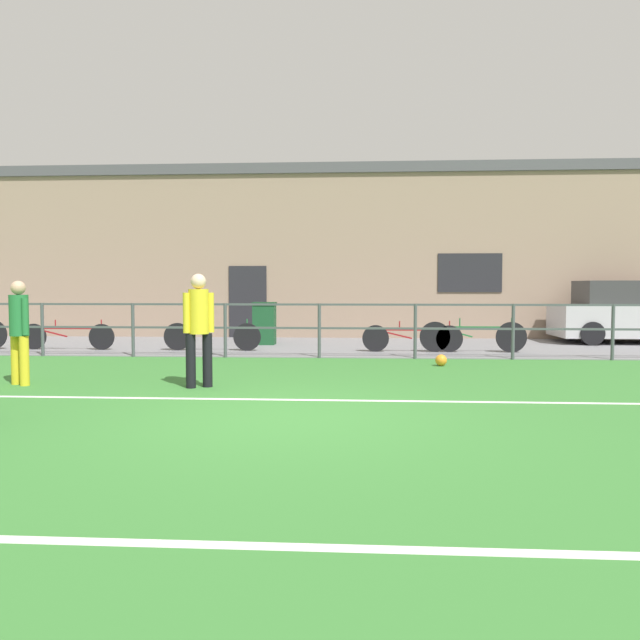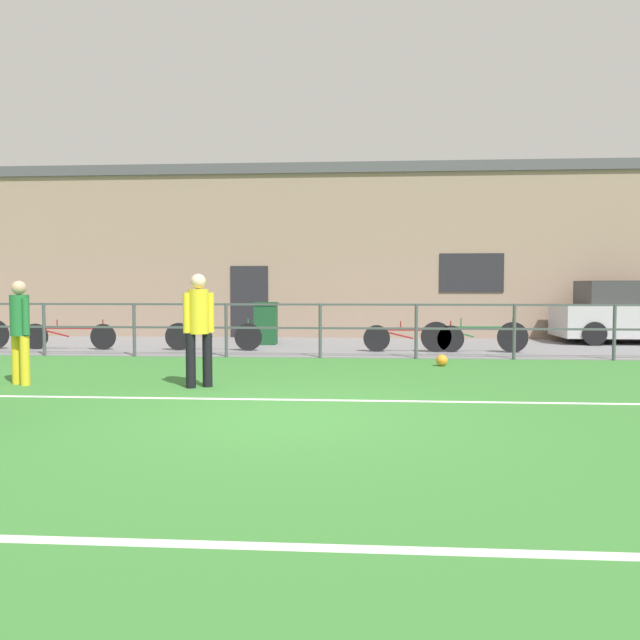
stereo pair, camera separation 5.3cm
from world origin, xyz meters
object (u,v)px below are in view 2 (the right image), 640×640
Objects in this scene: soccer_ball_match at (442,360)px; trash_bin_0 at (266,323)px; bicycle_parked_3 at (474,336)px; player_winger at (20,326)px; bicycle_parked_4 at (69,336)px; bicycle_parked_1 at (213,336)px; bicycle_parked_2 at (413,338)px; player_striker at (199,323)px; parked_car_red at (636,314)px.

soccer_ball_match is 5.64m from trash_bin_0.
player_winger is at bearing -146.67° from bicycle_parked_3.
player_winger is at bearing -71.57° from bicycle_parked_4.
bicycle_parked_1 reaches higher than bicycle_parked_2.
player_striker is 0.75× the size of bicycle_parked_2.
bicycle_parked_3 is 5.24m from trash_bin_0.
bicycle_parked_1 is 2.10× the size of trash_bin_0.
player_striker reaches higher than trash_bin_0.
bicycle_parked_3 is (-4.65, -2.68, -0.41)m from parked_car_red.
player_winger is at bearing -157.94° from soccer_ball_match.
player_striker is 7.15m from bicycle_parked_3.
player_winger is 5.41m from bicycle_parked_1.
player_striker reaches higher than bicycle_parked_4.
trash_bin_0 is (4.44, 1.61, 0.23)m from bicycle_parked_4.
player_striker is 1.57× the size of trash_bin_0.
bicycle_parked_2 is at bearing -110.76° from player_winger.
bicycle_parked_3 reaches higher than bicycle_parked_1.
parked_car_red is at bearing 10.68° from player_striker.
player_striker is at bearing -78.60° from bicycle_parked_1.
bicycle_parked_4 is (-4.49, 5.13, -0.62)m from player_striker.
player_winger is (-2.79, 0.05, -0.06)m from player_striker.
soccer_ball_match is 2.40m from bicycle_parked_2.
bicycle_parked_2 is at bearing -23.87° from trash_bin_0.
bicycle_parked_3 is (7.73, 5.08, -0.53)m from player_winger.
parked_car_red is 1.72× the size of bicycle_parked_3.
player_winger is 7.24× the size of soccer_ball_match.
bicycle_parked_3 reaches higher than bicycle_parked_2.
bicycle_parked_1 is 5.97m from bicycle_parked_3.
trash_bin_0 is at bearing 61.93° from player_striker.
bicycle_parked_3 is (4.94, 5.13, -0.58)m from player_striker.
player_winger is 0.70× the size of bicycle_parked_1.
bicycle_parked_4 is (-8.42, 2.36, 0.23)m from soccer_ball_match.
parked_car_red is at bearing -117.27° from player_winger.
bicycle_parked_2 is 2.10× the size of trash_bin_0.
bicycle_parked_4 is 4.72m from trash_bin_0.
bicycle_parked_1 is at bearing 0.00° from bicycle_parked_4.
player_striker reaches higher than parked_car_red.
bicycle_parked_2 is (4.61, 0.00, -0.02)m from bicycle_parked_1.
bicycle_parked_2 is 1.36m from bicycle_parked_3.
bicycle_parked_3 is at bearing 0.00° from bicycle_parked_4.
soccer_ball_match is 8.75m from bicycle_parked_4.
player_striker is 6.75m from trash_bin_0.
parked_car_red reaches higher than trash_bin_0.
soccer_ball_match is at bearing -25.40° from bicycle_parked_1.
soccer_ball_match is 7.60m from parked_car_red.
parked_car_red reaches higher than bicycle_parked_3.
bicycle_parked_3 is 1.06× the size of bicycle_parked_4.
player_winger reaches higher than trash_bin_0.
trash_bin_0 is at bearing 156.13° from bicycle_parked_2.
player_winger is 1.47× the size of trash_bin_0.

